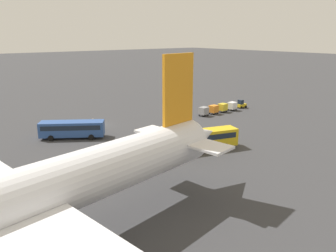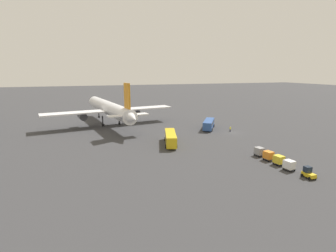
{
  "view_description": "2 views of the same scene",
  "coord_description": "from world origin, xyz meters",
  "views": [
    {
      "loc": [
        29.19,
        59.3,
        17.86
      ],
      "look_at": [
        -4.15,
        17.1,
        2.84
      ],
      "focal_mm": 35.0,
      "sensor_mm": 36.0,
      "label": 1
    },
    {
      "loc": [
        -70.1,
        46.78,
        19.44
      ],
      "look_at": [
        -1.71,
        22.88,
        4.18
      ],
      "focal_mm": 28.0,
      "sensor_mm": 36.0,
      "label": 2
    }
  ],
  "objects": [
    {
      "name": "baggage_tug",
      "position": [
        -35.62,
        7.15,
        0.94
      ],
      "size": [
        2.45,
        1.71,
        2.1
      ],
      "rotation": [
        0.0,
        0.0,
        -0.04
      ],
      "color": "gold",
      "rests_on": "ground"
    },
    {
      "name": "cargo_cart_grey",
      "position": [
        -22.1,
        7.5,
        1.19
      ],
      "size": [
        2.17,
        1.89,
        2.06
      ],
      "rotation": [
        0.0,
        0.0,
        0.11
      ],
      "color": "#38383D",
      "rests_on": "ground"
    },
    {
      "name": "worker_person",
      "position": [
        1.74,
        0.2,
        0.87
      ],
      "size": [
        0.38,
        0.38,
        1.74
      ],
      "color": "#1E1E2D",
      "rests_on": "ground"
    },
    {
      "name": "cargo_cart_yellow",
      "position": [
        -28.39,
        7.51,
        1.19
      ],
      "size": [
        2.17,
        1.89,
        2.06
      ],
      "rotation": [
        0.0,
        0.0,
        0.11
      ],
      "color": "#38383D",
      "rests_on": "ground"
    },
    {
      "name": "shuttle_bus_near",
      "position": [
        7.89,
        4.78,
        1.84
      ],
      "size": [
        10.85,
        8.58,
        3.05
      ],
      "rotation": [
        0.0,
        0.0,
        -0.59
      ],
      "color": "#2D5199",
      "rests_on": "ground"
    },
    {
      "name": "ground_plane",
      "position": [
        0.0,
        0.0,
        0.0
      ],
      "size": [
        600.0,
        600.0,
        0.0
      ],
      "primitive_type": "plane",
      "color": "#38383A"
    },
    {
      "name": "shuttle_bus_far",
      "position": [
        -5.87,
        23.6,
        1.93
      ],
      "size": [
        12.23,
        6.03,
        3.21
      ],
      "rotation": [
        0.0,
        0.0,
        -0.3
      ],
      "color": "gold",
      "rests_on": "ground"
    },
    {
      "name": "cargo_cart_white",
      "position": [
        -31.54,
        7.75,
        1.19
      ],
      "size": [
        2.17,
        1.89,
        2.06
      ],
      "rotation": [
        0.0,
        0.0,
        0.11
      ],
      "color": "#38383D",
      "rests_on": "ground"
    },
    {
      "name": "cargo_cart_orange",
      "position": [
        -25.25,
        7.54,
        1.19
      ],
      "size": [
        2.17,
        1.89,
        2.06
      ],
      "rotation": [
        0.0,
        0.0,
        0.11
      ],
      "color": "#38383D",
      "rests_on": "ground"
    }
  ]
}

